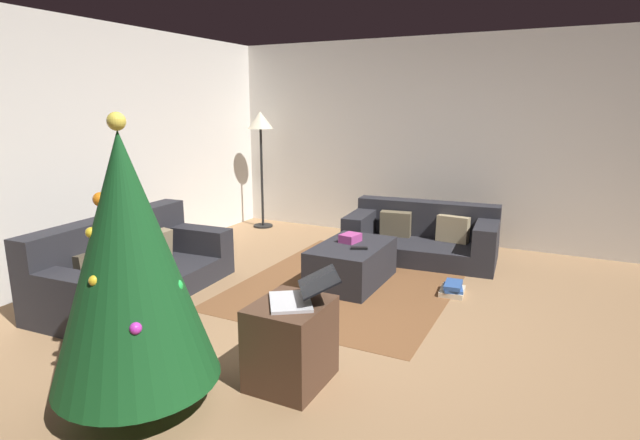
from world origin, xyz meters
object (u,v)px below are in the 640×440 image
object	(u,v)px
ottoman	(352,264)
tv_remote	(359,248)
gift_box	(350,238)
side_table	(291,343)
christmas_tree	(129,260)
laptop	(301,294)
book_stack	(453,289)
couch_left	(130,267)
couch_right	(423,236)
corner_lamp	(261,129)

from	to	relation	value
ottoman	tv_remote	distance (m)	0.28
gift_box	side_table	world-z (taller)	side_table
christmas_tree	laptop	world-z (taller)	christmas_tree
gift_box	ottoman	bearing A→B (deg)	-146.83
gift_box	book_stack	distance (m)	1.11
couch_left	ottoman	bearing A→B (deg)	121.99
book_stack	side_table	bearing A→B (deg)	163.51
couch_right	christmas_tree	world-z (taller)	christmas_tree
gift_box	book_stack	world-z (taller)	gift_box
ottoman	laptop	bearing A→B (deg)	-166.61
side_table	book_stack	distance (m)	2.13
couch_left	book_stack	world-z (taller)	couch_left
ottoman	gift_box	bearing A→B (deg)	33.17
christmas_tree	couch_right	bearing A→B (deg)	-10.59
side_table	corner_lamp	bearing A→B (deg)	35.38
gift_box	laptop	size ratio (longest dim) A/B	0.38
laptop	corner_lamp	world-z (taller)	corner_lamp
corner_lamp	couch_left	bearing A→B (deg)	-172.55
couch_left	christmas_tree	size ratio (longest dim) A/B	1.12
christmas_tree	side_table	bearing A→B (deg)	-47.27
tv_remote	side_table	size ratio (longest dim) A/B	0.29
ottoman	book_stack	xyz separation A→B (m)	(0.13, -0.99, -0.15)
couch_left	couch_right	distance (m)	3.23
gift_box	laptop	bearing A→B (deg)	-165.64
gift_box	corner_lamp	world-z (taller)	corner_lamp
tv_remote	corner_lamp	bearing A→B (deg)	27.99
laptop	tv_remote	bearing A→B (deg)	10.25
tv_remote	couch_left	bearing A→B (deg)	96.66
couch_left	gift_box	xyz separation A→B (m)	(1.32, -1.68, 0.17)
gift_box	tv_remote	size ratio (longest dim) A/B	1.29
couch_left	laptop	world-z (taller)	same
tv_remote	laptop	xyz separation A→B (m)	(-1.73, -0.31, 0.19)
book_stack	corner_lamp	bearing A→B (deg)	64.41
christmas_tree	side_table	distance (m)	1.12
couch_left	book_stack	distance (m)	3.05
gift_box	tv_remote	distance (m)	0.28
tv_remote	laptop	world-z (taller)	laptop
couch_right	corner_lamp	bearing A→B (deg)	-14.26
side_table	corner_lamp	xyz separation A→B (m)	(3.51, 2.49, 1.15)
ottoman	side_table	size ratio (longest dim) A/B	1.81
couch_right	tv_remote	xyz separation A→B (m)	(-1.31, 0.27, 0.16)
side_table	corner_lamp	size ratio (longest dim) A/B	0.33
ottoman	corner_lamp	xyz separation A→B (m)	(1.61, 2.11, 1.22)
christmas_tree	book_stack	size ratio (longest dim) A/B	5.50
christmas_tree	corner_lamp	xyz separation A→B (m)	(4.14, 1.81, 0.51)
tv_remote	side_table	bearing A→B (deg)	164.15
couch_left	ottoman	size ratio (longest dim) A/B	1.96
couch_right	side_table	world-z (taller)	couch_right
couch_right	side_table	distance (m)	3.08
couch_left	gift_box	distance (m)	2.14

